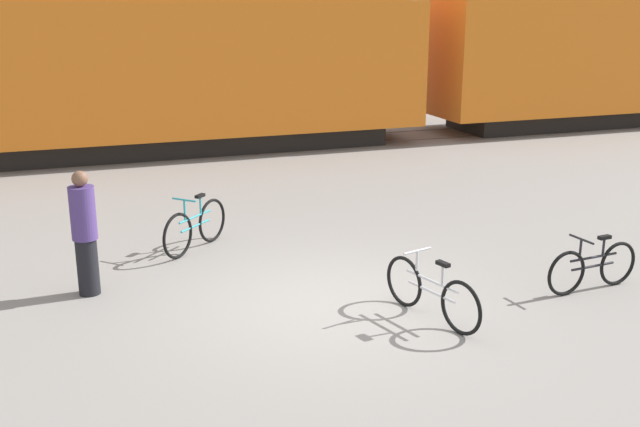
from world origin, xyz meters
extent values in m
plane|color=gray|center=(0.00, 0.00, 0.00)|extent=(80.00, 80.00, 0.00)
cube|color=black|center=(0.00, 11.39, 0.28)|extent=(10.97, 2.33, 0.55)
cube|color=orange|center=(0.00, 11.39, 2.26)|extent=(13.06, 3.11, 3.43)
cylinder|color=orange|center=(0.00, 11.39, 3.98)|extent=(12.02, 2.96, 2.96)
cube|color=black|center=(14.18, 11.39, 0.28)|extent=(10.97, 2.33, 0.55)
cube|color=orange|center=(14.18, 11.39, 2.26)|extent=(13.06, 3.11, 3.43)
cylinder|color=orange|center=(14.18, 11.39, 3.98)|extent=(12.02, 2.96, 2.96)
cube|color=#4C4238|center=(0.00, 10.67, 0.01)|extent=(53.42, 0.07, 0.01)
cube|color=#4C4238|center=(0.00, 12.11, 0.01)|extent=(53.42, 0.07, 0.01)
torus|color=black|center=(3.27, -0.81, 0.33)|extent=(0.66, 0.11, 0.66)
torus|color=black|center=(4.22, -0.72, 0.33)|extent=(0.66, 0.11, 0.66)
cylinder|color=black|center=(3.75, -0.76, 0.50)|extent=(0.85, 0.11, 0.04)
cylinder|color=black|center=(3.75, -0.76, 0.36)|extent=(0.77, 0.11, 0.04)
cylinder|color=black|center=(3.91, -0.75, 0.64)|extent=(0.04, 0.04, 0.28)
cube|color=black|center=(3.91, -0.75, 0.77)|extent=(0.21, 0.10, 0.05)
cylinder|color=black|center=(3.48, -0.79, 0.65)|extent=(0.04, 0.04, 0.31)
cylinder|color=black|center=(3.48, -0.79, 0.80)|extent=(0.07, 0.46, 0.03)
torus|color=black|center=(-1.62, 2.59, 0.38)|extent=(0.58, 0.56, 0.75)
torus|color=black|center=(-0.93, 3.26, 0.38)|extent=(0.58, 0.56, 0.75)
cylinder|color=teal|center=(-1.27, 2.92, 0.57)|extent=(0.64, 0.62, 0.04)
cylinder|color=teal|center=(-1.27, 2.92, 0.41)|extent=(0.58, 0.56, 0.04)
cylinder|color=teal|center=(-1.15, 3.04, 0.73)|extent=(0.04, 0.04, 0.32)
cube|color=black|center=(-1.15, 3.04, 0.89)|extent=(0.20, 0.20, 0.05)
cylinder|color=teal|center=(-1.46, 2.74, 0.75)|extent=(0.04, 0.04, 0.35)
cylinder|color=teal|center=(-1.46, 2.74, 0.92)|extent=(0.34, 0.35, 0.03)
torus|color=black|center=(0.96, -0.38, 0.35)|extent=(0.23, 0.69, 0.70)
torus|color=black|center=(1.23, -1.43, 0.35)|extent=(0.23, 0.69, 0.70)
cylinder|color=silver|center=(1.10, -0.90, 0.53)|extent=(0.28, 0.93, 0.04)
cylinder|color=silver|center=(1.10, -0.90, 0.38)|extent=(0.25, 0.85, 0.04)
cylinder|color=silver|center=(1.14, -1.08, 0.68)|extent=(0.04, 0.04, 0.29)
cube|color=black|center=(1.14, -1.08, 0.83)|extent=(0.13, 0.21, 0.05)
cylinder|color=silver|center=(1.02, -0.61, 0.70)|extent=(0.04, 0.04, 0.33)
cylinder|color=silver|center=(1.02, -0.61, 0.86)|extent=(0.45, 0.15, 0.03)
cylinder|color=black|center=(-3.06, 1.50, 0.41)|extent=(0.30, 0.30, 0.82)
cylinder|color=#473370|center=(-3.06, 1.50, 1.19)|extent=(0.35, 0.35, 0.75)
sphere|color=brown|center=(-3.06, 1.50, 1.68)|extent=(0.22, 0.22, 0.22)
camera|label=1|loc=(-3.28, -8.92, 4.06)|focal=42.00mm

